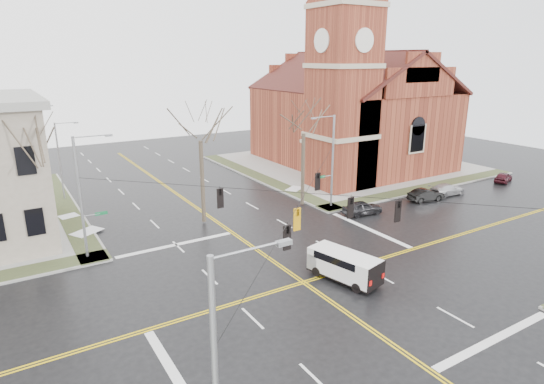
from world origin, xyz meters
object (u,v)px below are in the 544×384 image
church (349,104)px  tree_nw_far (39,153)px  parked_car_a (362,208)px  parked_car_c (447,189)px  streetlight_north_b (40,132)px  tree_nw_near (200,135)px  cargo_van (342,263)px  signal_pole_sw (221,382)px  streetlight_north_a (61,158)px  parked_car_b (426,195)px  signal_pole_nw (82,194)px  parked_car_d (503,177)px  tree_ne (304,129)px  signal_pole_ne (331,159)px

church → tree_nw_far: church is taller
parked_car_a → parked_car_c: 12.24m
streetlight_north_b → tree_nw_far: tree_nw_far is taller
streetlight_north_b → tree_nw_near: (9.56, -34.06, 3.51)m
cargo_van → streetlight_north_b: bearing=91.3°
signal_pole_sw → streetlight_north_a: signal_pole_sw is taller
parked_car_b → streetlight_north_b: bearing=47.1°
signal_pole_nw → signal_pole_sw: (0.00, -23.00, 0.00)m
parked_car_b → tree_nw_near: size_ratio=0.35×
signal_pole_nw → parked_car_b: signal_pole_nw is taller
parked_car_d → church: bearing=13.1°
parked_car_b → streetlight_north_a: bearing=66.5°
signal_pole_sw → parked_car_d: bearing=23.0°
streetlight_north_b → tree_nw_near: 35.55m
parked_car_a → parked_car_d: size_ratio=1.10×
signal_pole_nw → parked_car_c: 36.62m
streetlight_north_b → parked_car_c: size_ratio=1.85×
cargo_van → tree_nw_far: tree_nw_far is taller
signal_pole_sw → parked_car_c: (36.22, 19.73, -4.32)m
tree_ne → parked_car_a: bearing=-58.6°
church → tree_nw_near: size_ratio=2.50×
signal_pole_ne → parked_car_d: signal_pole_ne is taller
signal_pole_sw → tree_nw_near: (10.23, 25.44, 3.03)m
parked_car_b → tree_ne: size_ratio=0.37×
signal_pole_sw → cargo_van: 17.82m
tree_nw_far → tree_nw_near: (12.50, 0.61, 0.06)m
signal_pole_nw → signal_pole_sw: 23.00m
streetlight_north_b → parked_car_b: bearing=-51.4°
tree_nw_near → streetlight_north_b: bearing=105.7°
parked_car_b → parked_car_c: (3.66, 0.24, -0.02)m
parked_car_a → tree_nw_far: bearing=85.9°
church → parked_car_b: size_ratio=7.04×
streetlight_north_b → tree_nw_far: (-2.94, -34.67, 3.44)m
parked_car_b → tree_nw_far: tree_nw_far is taller
cargo_van → tree_nw_far: (-16.07, 14.22, 6.79)m
signal_pole_ne → signal_pole_sw: size_ratio=1.00×
church → tree_nw_far: (-38.36, -11.46, -0.52)m
parked_car_c → tree_nw_far: bearing=85.7°
signal_pole_ne → streetlight_north_a: 27.48m
streetlight_north_a → parked_car_d: size_ratio=2.24×
parked_car_d → signal_pole_ne: bearing=63.2°
parked_car_a → tree_ne: (-3.23, 5.28, 7.08)m
signal_pole_ne → parked_car_c: signal_pole_ne is taller
parked_car_d → tree_nw_near: 37.39m
church → cargo_van: bearing=-131.0°
church → streetlight_north_a: 35.78m
signal_pole_ne → streetlight_north_b: bearing=121.1°
signal_pole_ne → cargo_van: signal_pole_ne is taller
cargo_van → parked_car_a: 13.68m
tree_nw_far → streetlight_north_a: bearing=78.7°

